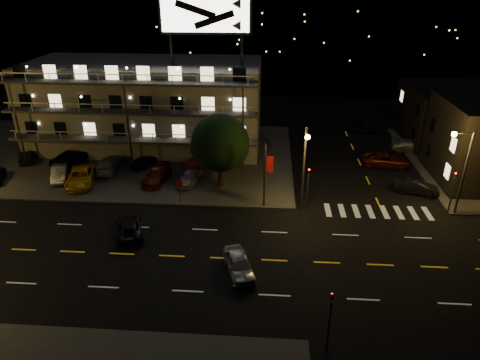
# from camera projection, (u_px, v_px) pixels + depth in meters

# --- Properties ---
(ground) EXTENTS (140.00, 140.00, 0.00)m
(ground) POSITION_uv_depth(u_px,v_px,m) (197.00, 257.00, 33.25)
(ground) COLOR black
(ground) RESTS_ON ground
(curb_nw) EXTENTS (44.00, 24.00, 0.15)m
(curb_nw) POSITION_uv_depth(u_px,v_px,m) (110.00, 155.00, 52.11)
(curb_nw) COLOR #373735
(curb_nw) RESTS_ON ground
(motel) EXTENTS (28.00, 13.80, 18.10)m
(motel) POSITION_uv_depth(u_px,v_px,m) (147.00, 104.00, 53.07)
(motel) COLOR gray
(motel) RESTS_ON ground
(side_bldg_back) EXTENTS (14.06, 12.00, 7.00)m
(side_bldg_back) POSITION_uv_depth(u_px,v_px,m) (462.00, 116.00, 55.01)
(side_bldg_back) COLOR black
(side_bldg_back) RESTS_ON ground
(hill_backdrop) EXTENTS (120.00, 25.00, 24.00)m
(hill_backdrop) POSITION_uv_depth(u_px,v_px,m) (219.00, 19.00, 90.54)
(hill_backdrop) COLOR black
(hill_backdrop) RESTS_ON ground
(streetlight_nc) EXTENTS (0.44, 1.92, 8.00)m
(streetlight_nc) POSITION_uv_depth(u_px,v_px,m) (305.00, 162.00, 37.71)
(streetlight_nc) COLOR #2D2D30
(streetlight_nc) RESTS_ON ground
(streetlight_ne) EXTENTS (1.92, 0.44, 8.00)m
(streetlight_ne) POSITION_uv_depth(u_px,v_px,m) (462.00, 164.00, 37.16)
(streetlight_ne) COLOR #2D2D30
(streetlight_ne) RESTS_ON ground
(signal_nw) EXTENTS (0.20, 0.27, 4.60)m
(signal_nw) POSITION_uv_depth(u_px,v_px,m) (308.00, 183.00, 39.21)
(signal_nw) COLOR #2D2D30
(signal_nw) RESTS_ON ground
(signal_sw) EXTENTS (0.20, 0.27, 4.60)m
(signal_sw) POSITION_uv_depth(u_px,v_px,m) (330.00, 316.00, 23.92)
(signal_sw) COLOR #2D2D30
(signal_sw) RESTS_ON ground
(signal_ne) EXTENTS (0.27, 0.20, 4.60)m
(signal_ne) POSITION_uv_depth(u_px,v_px,m) (454.00, 188.00, 38.38)
(signal_ne) COLOR #2D2D30
(signal_ne) RESTS_ON ground
(banner_north) EXTENTS (0.83, 0.16, 6.40)m
(banner_north) POSITION_uv_depth(u_px,v_px,m) (266.00, 174.00, 39.00)
(banner_north) COLOR #2D2D30
(banner_north) RESTS_ON ground
(stop_sign) EXTENTS (0.91, 0.11, 2.61)m
(stop_sign) POSITION_uv_depth(u_px,v_px,m) (180.00, 187.00, 40.42)
(stop_sign) COLOR #2D2D30
(stop_sign) RESTS_ON ground
(tree) EXTENTS (6.02, 5.80, 7.58)m
(tree) POSITION_uv_depth(u_px,v_px,m) (220.00, 144.00, 42.44)
(tree) COLOR black
(tree) RESTS_ON curb_nw
(lot_car_1) EXTENTS (2.82, 4.48, 1.39)m
(lot_car_1) POSITION_uv_depth(u_px,v_px,m) (59.00, 173.00, 45.33)
(lot_car_1) COLOR gray
(lot_car_1) RESTS_ON curb_nw
(lot_car_2) EXTENTS (3.72, 5.97, 1.54)m
(lot_car_2) POSITION_uv_depth(u_px,v_px,m) (81.00, 177.00, 44.37)
(lot_car_2) COLOR gold
(lot_car_2) RESTS_ON curb_nw
(lot_car_3) EXTENTS (2.71, 5.10, 1.41)m
(lot_car_3) POSITION_uv_depth(u_px,v_px,m) (157.00, 175.00, 44.85)
(lot_car_3) COLOR #5A170C
(lot_car_3) RESTS_ON curb_nw
(lot_car_4) EXTENTS (2.57, 4.31, 1.37)m
(lot_car_4) POSITION_uv_depth(u_px,v_px,m) (190.00, 178.00, 44.36)
(lot_car_4) COLOR gray
(lot_car_4) RESTS_ON curb_nw
(lot_car_5) EXTENTS (2.78, 4.04, 1.26)m
(lot_car_5) POSITION_uv_depth(u_px,v_px,m) (26.00, 156.00, 49.73)
(lot_car_5) COLOR black
(lot_car_5) RESTS_ON curb_nw
(lot_car_6) EXTENTS (3.70, 5.96, 1.54)m
(lot_car_6) POSITION_uv_depth(u_px,v_px,m) (72.00, 157.00, 49.36)
(lot_car_6) COLOR black
(lot_car_6) RESTS_ON curb_nw
(lot_car_7) EXTENTS (2.55, 5.39, 1.52)m
(lot_car_7) POSITION_uv_depth(u_px,v_px,m) (109.00, 164.00, 47.48)
(lot_car_7) COLOR gray
(lot_car_7) RESTS_ON curb_nw
(lot_car_8) EXTENTS (2.67, 3.88, 1.23)m
(lot_car_8) POSITION_uv_depth(u_px,v_px,m) (144.00, 161.00, 48.53)
(lot_car_8) COLOR black
(lot_car_8) RESTS_ON curb_nw
(lot_car_9) EXTENTS (2.36, 4.32, 1.35)m
(lot_car_9) POSITION_uv_depth(u_px,v_px,m) (198.00, 164.00, 47.67)
(lot_car_9) COLOR #5A170C
(lot_car_9) RESTS_ON curb_nw
(side_car_0) EXTENTS (4.49, 2.54, 1.40)m
(side_car_0) POSITION_uv_depth(u_px,v_px,m) (417.00, 187.00, 42.70)
(side_car_0) COLOR black
(side_car_0) RESTS_ON ground
(side_car_1) EXTENTS (5.38, 2.77, 1.45)m
(side_car_1) POSITION_uv_depth(u_px,v_px,m) (386.00, 160.00, 48.99)
(side_car_1) COLOR #5A170C
(side_car_1) RESTS_ON ground
(side_car_2) EXTENTS (5.10, 2.69, 1.41)m
(side_car_2) POSITION_uv_depth(u_px,v_px,m) (411.00, 146.00, 53.03)
(side_car_2) COLOR gray
(side_car_2) RESTS_ON ground
(side_car_3) EXTENTS (4.38, 2.32, 1.42)m
(side_car_3) POSITION_uv_depth(u_px,v_px,m) (361.00, 127.00, 59.72)
(side_car_3) COLOR black
(side_car_3) RESTS_ON ground
(road_car_east) EXTENTS (2.96, 4.68, 1.48)m
(road_car_east) POSITION_uv_depth(u_px,v_px,m) (239.00, 264.00, 31.20)
(road_car_east) COLOR gray
(road_car_east) RESTS_ON ground
(road_car_west) EXTENTS (3.52, 5.02, 1.27)m
(road_car_west) POSITION_uv_depth(u_px,v_px,m) (129.00, 228.00, 35.92)
(road_car_west) COLOR black
(road_car_west) RESTS_ON ground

